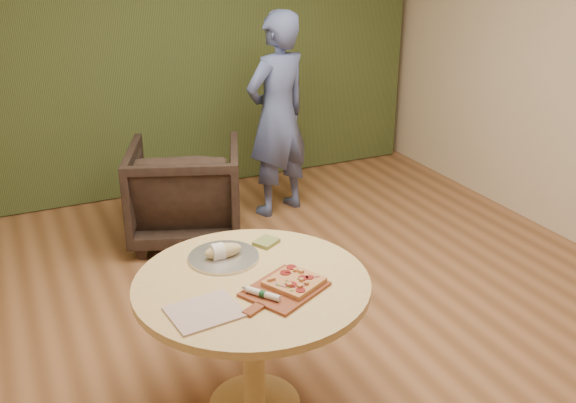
% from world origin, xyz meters
% --- Properties ---
extents(room_shell, '(5.04, 6.04, 2.84)m').
position_xyz_m(room_shell, '(0.00, 0.00, 1.40)').
color(room_shell, '#95603B').
rests_on(room_shell, ground).
extents(curtain, '(4.80, 0.14, 2.78)m').
position_xyz_m(curtain, '(0.00, 2.90, 1.40)').
color(curtain, '#303D1C').
rests_on(curtain, ground).
extents(pedestal_table, '(1.12, 1.12, 0.75)m').
position_xyz_m(pedestal_table, '(-0.51, -0.28, 0.61)').
color(pedestal_table, '#DDB771').
rests_on(pedestal_table, ground).
extents(pizza_paddle, '(0.47, 0.41, 0.01)m').
position_xyz_m(pizza_paddle, '(-0.41, -0.44, 0.76)').
color(pizza_paddle, brown).
rests_on(pizza_paddle, pedestal_table).
extents(flatbread_pizza, '(0.30, 0.30, 0.04)m').
position_xyz_m(flatbread_pizza, '(-0.35, -0.42, 0.78)').
color(flatbread_pizza, tan).
rests_on(flatbread_pizza, pizza_paddle).
extents(cutlery_roll, '(0.13, 0.17, 0.03)m').
position_xyz_m(cutlery_roll, '(-0.53, -0.46, 0.78)').
color(cutlery_roll, silver).
rests_on(cutlery_roll, pizza_paddle).
extents(newspaper, '(0.33, 0.28, 0.01)m').
position_xyz_m(newspaper, '(-0.79, -0.45, 0.76)').
color(newspaper, silver).
rests_on(newspaper, pedestal_table).
extents(serving_tray, '(0.36, 0.36, 0.02)m').
position_xyz_m(serving_tray, '(-0.55, -0.02, 0.76)').
color(serving_tray, silver).
rests_on(serving_tray, pedestal_table).
extents(bread_roll, '(0.19, 0.09, 0.09)m').
position_xyz_m(bread_roll, '(-0.56, -0.02, 0.79)').
color(bread_roll, '#CCB77C').
rests_on(bread_roll, serving_tray).
extents(green_packet, '(0.15, 0.15, 0.02)m').
position_xyz_m(green_packet, '(-0.29, 0.04, 0.76)').
color(green_packet, '#58632C').
rests_on(green_packet, pedestal_table).
extents(armchair, '(1.05, 1.02, 0.86)m').
position_xyz_m(armchair, '(-0.23, 1.79, 0.43)').
color(armchair, black).
rests_on(armchair, ground).
extents(person_standing, '(0.72, 0.58, 1.71)m').
position_xyz_m(person_standing, '(0.64, 1.98, 0.85)').
color(person_standing, '#4B5A91').
rests_on(person_standing, ground).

